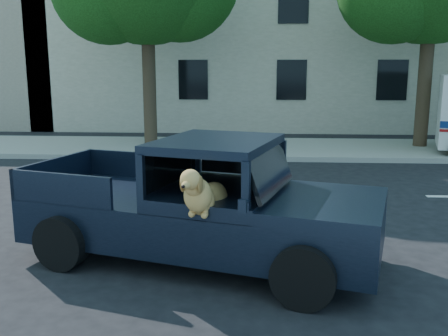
% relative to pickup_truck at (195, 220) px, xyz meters
% --- Properties ---
extents(ground, '(120.00, 120.00, 0.00)m').
position_rel_pickup_truck_xyz_m(ground, '(1.29, 0.42, -0.59)').
color(ground, black).
rests_on(ground, ground).
extents(far_sidewalk, '(60.00, 4.00, 0.15)m').
position_rel_pickup_truck_xyz_m(far_sidewalk, '(1.29, 9.62, -0.52)').
color(far_sidewalk, gray).
rests_on(far_sidewalk, ground).
extents(lane_stripes, '(21.60, 0.14, 0.01)m').
position_rel_pickup_truck_xyz_m(lane_stripes, '(3.29, 3.82, -0.58)').
color(lane_stripes, silver).
rests_on(lane_stripes, ground).
extents(building_main, '(26.00, 6.00, 9.00)m').
position_rel_pickup_truck_xyz_m(building_main, '(4.29, 16.92, 3.91)').
color(building_main, beige).
rests_on(building_main, ground).
extents(pickup_truck, '(5.21, 3.21, 1.75)m').
position_rel_pickup_truck_xyz_m(pickup_truck, '(0.00, 0.00, 0.00)').
color(pickup_truck, black).
rests_on(pickup_truck, ground).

